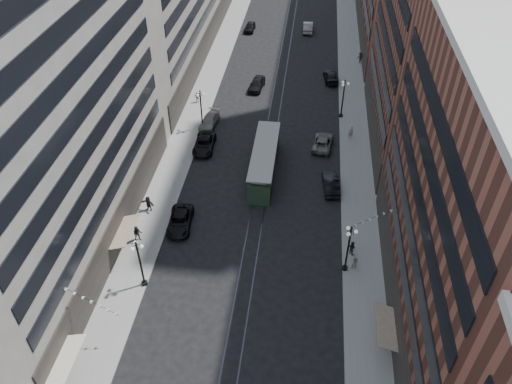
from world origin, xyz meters
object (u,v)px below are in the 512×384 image
at_px(pedestrian_9, 360,58).
at_px(pedestrian_extra_1, 356,263).
at_px(car_2, 180,221).
at_px(lamppost_se_far, 348,247).
at_px(car_8, 210,121).
at_px(car_12, 331,77).
at_px(lamppost_sw_mid, 201,108).
at_px(car_9, 250,27).
at_px(car_13, 257,84).
at_px(car_7, 204,144).
at_px(pedestrian_8, 351,132).
at_px(lamppost_se_mid, 343,97).
at_px(pedestrian_5, 148,203).
at_px(pedestrian_2, 138,234).
at_px(pedestrian_7, 352,248).
at_px(car_10, 331,184).
at_px(car_14, 308,27).
at_px(streetcar, 264,162).
at_px(lamppost_sw_far, 140,262).
at_px(pedestrian_6, 197,97).

bearing_deg(pedestrian_9, pedestrian_extra_1, -70.60).
bearing_deg(car_2, lamppost_se_far, -17.94).
bearing_deg(car_8, car_12, 49.94).
bearing_deg(pedestrian_9, lamppost_sw_mid, -111.88).
height_order(car_8, car_12, car_12).
relative_size(car_9, car_13, 0.90).
bearing_deg(car_7, pedestrian_8, 12.00).
bearing_deg(lamppost_se_mid, car_2, -125.37).
bearing_deg(lamppost_sw_mid, pedestrian_extra_1, -49.63).
distance_m(lamppost_se_mid, car_2, 29.37).
height_order(car_13, pedestrian_5, pedestrian_5).
bearing_deg(car_13, car_2, -91.06).
height_order(lamppost_se_far, pedestrian_9, lamppost_se_far).
distance_m(lamppost_se_mid, pedestrian_2, 33.68).
relative_size(pedestrian_5, pedestrian_7, 1.15).
bearing_deg(pedestrian_7, pedestrian_5, 36.60).
distance_m(lamppost_se_far, pedestrian_7, 3.14).
xyz_separation_m(car_10, car_13, (-11.07, 22.72, 0.04)).
distance_m(car_14, pedestrian_8, 35.84).
xyz_separation_m(lamppost_sw_mid, car_8, (0.81, 0.89, -2.40)).
distance_m(car_9, pedestrian_5, 51.02).
relative_size(car_7, car_9, 1.24).
relative_size(streetcar, pedestrian_9, 6.62).
height_order(car_7, pedestrian_5, pedestrian_5).
distance_m(car_7, car_14, 41.27).
relative_size(car_12, pedestrian_7, 3.17).
bearing_deg(car_7, pedestrian_extra_1, -46.47).
bearing_deg(pedestrian_5, car_10, 35.77).
bearing_deg(car_2, car_7, 86.81).
bearing_deg(pedestrian_2, lamppost_se_mid, 33.75).
bearing_deg(lamppost_sw_far, pedestrian_9, 66.23).
relative_size(car_2, pedestrian_8, 2.71).
height_order(lamppost_sw_mid, pedestrian_8, lamppost_sw_mid).
bearing_deg(car_13, pedestrian_5, -99.05).
height_order(lamppost_sw_mid, lamppost_se_mid, same).
relative_size(lamppost_sw_mid, pedestrian_extra_1, 3.70).
xyz_separation_m(car_8, pedestrian_extra_1, (18.55, -23.66, 0.20)).
relative_size(streetcar, pedestrian_2, 6.62).
bearing_deg(pedestrian_6, lamppost_se_mid, 177.74).
relative_size(car_7, car_8, 1.09).
distance_m(lamppost_se_mid, pedestrian_9, 17.69).
height_order(car_12, pedestrian_extra_1, pedestrian_extra_1).
relative_size(car_2, car_14, 1.02).
bearing_deg(car_13, lamppost_sw_far, -91.45).
bearing_deg(lamppost_sw_mid, pedestrian_2, -95.88).
height_order(streetcar, car_7, streetcar).
height_order(lamppost_sw_far, car_10, lamppost_sw_far).
bearing_deg(pedestrian_7, car_10, -31.24).
xyz_separation_m(lamppost_sw_far, pedestrian_8, (19.50, 26.74, -2.01)).
height_order(car_7, car_9, car_7).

